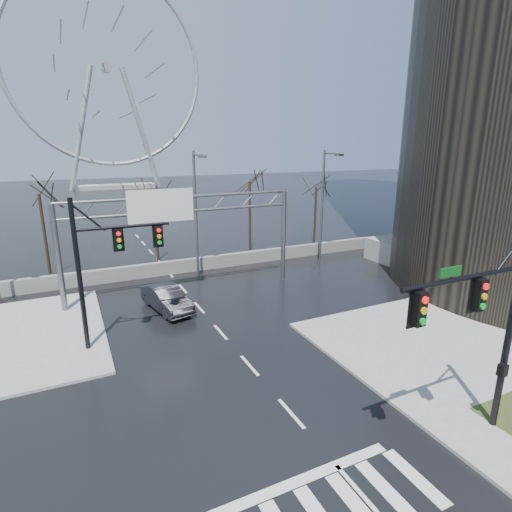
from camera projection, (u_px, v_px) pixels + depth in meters
ground at (291, 413)px, 15.98m from camera, size 260.00×260.00×0.00m
sidewalk_right_ext at (430, 340)px, 21.86m from camera, size 12.00×10.00×0.15m
sidewalk_far at (6, 340)px, 21.83m from camera, size 10.00×12.00×0.15m
barrier_wall at (170, 268)px, 33.23m from camera, size 52.00×0.50×1.10m
signal_mast_near at (489, 316)px, 13.31m from camera, size 5.52×0.41×8.00m
signal_mast_far at (102, 259)px, 20.05m from camera, size 4.72×0.41×8.00m
sign_gantry at (178, 224)px, 27.45m from camera, size 16.36×0.40×7.60m
streetlight_mid at (197, 205)px, 31.03m from camera, size 0.50×2.55×10.00m
streetlight_right at (325, 197)px, 36.02m from camera, size 0.50×2.55×10.00m
tree_left at (40, 204)px, 31.08m from camera, size 3.75×3.75×7.50m
tree_center at (154, 205)px, 35.90m from camera, size 3.25×3.25×6.50m
tree_right at (250, 190)px, 38.50m from camera, size 3.90×3.90×7.80m
tree_far_right at (316, 194)px, 42.47m from camera, size 3.40×3.40×6.80m
ferris_wheel at (107, 76)px, 93.69m from camera, size 45.00×6.00×50.91m
car at (167, 298)px, 25.87m from camera, size 2.63×5.05×1.59m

